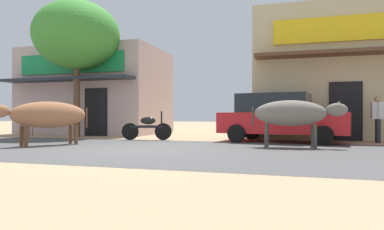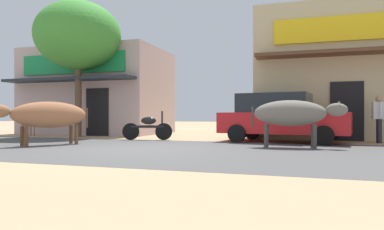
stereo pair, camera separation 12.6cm
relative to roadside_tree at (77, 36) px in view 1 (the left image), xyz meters
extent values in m
plane|color=tan|center=(4.86, -4.16, -4.28)|extent=(80.00, 80.00, 0.00)
cube|color=#4E4D4D|center=(4.86, -4.16, -4.28)|extent=(72.00, 6.37, 0.00)
cube|color=#BCA3A2|center=(-0.79, 2.88, -2.21)|extent=(6.64, 4.34, 4.15)
cube|color=#198C4C|center=(-0.79, 0.65, -1.05)|extent=(5.31, 0.10, 0.90)
cube|color=#262D38|center=(-0.79, 0.26, -1.79)|extent=(6.37, 0.90, 0.12)
cube|color=black|center=(0.49, 0.68, -3.23)|extent=(1.10, 0.06, 2.10)
cube|color=#C7B68A|center=(11.29, 2.88, -1.73)|extent=(7.98, 4.34, 5.11)
cube|color=yellow|center=(11.29, 0.65, -0.29)|extent=(6.38, 0.10, 0.90)
cube|color=brown|center=(11.29, 0.26, -1.22)|extent=(7.66, 0.90, 0.12)
cube|color=black|center=(10.59, 0.68, -3.23)|extent=(1.10, 0.06, 2.10)
cylinder|color=brown|center=(0.00, 0.00, -2.72)|extent=(0.27, 0.27, 3.13)
ellipsoid|color=#3E9134|center=(0.00, 0.00, 0.02)|extent=(3.61, 3.61, 2.89)
cube|color=red|center=(8.49, -0.55, -3.63)|extent=(4.40, 2.37, 0.70)
cube|color=#1E2328|center=(8.18, -0.50, -2.96)|extent=(2.52, 1.94, 0.64)
cylinder|color=black|center=(9.97, 0.10, -3.98)|extent=(0.62, 0.27, 0.60)
cylinder|color=black|center=(9.70, -1.62, -3.98)|extent=(0.62, 0.27, 0.60)
cylinder|color=black|center=(7.29, 0.52, -3.98)|extent=(0.62, 0.27, 0.60)
cylinder|color=black|center=(7.01, -1.20, -3.98)|extent=(0.62, 0.27, 0.60)
cylinder|color=black|center=(4.25, -0.81, -3.97)|extent=(0.62, 0.23, 0.62)
cylinder|color=black|center=(3.06, -1.11, -3.97)|extent=(0.62, 0.23, 0.62)
cylinder|color=black|center=(3.65, -0.96, -3.79)|extent=(1.21, 0.40, 0.10)
ellipsoid|color=black|center=(3.70, -0.95, -3.57)|extent=(0.60, 0.37, 0.28)
cylinder|color=black|center=(4.19, -0.82, -3.52)|extent=(0.06, 0.06, 0.60)
ellipsoid|color=#9F6441|center=(1.84, -3.95, -3.36)|extent=(1.71, 2.22, 0.79)
cylinder|color=brown|center=(1.64, -4.68, -3.99)|extent=(0.11, 0.11, 0.59)
cylinder|color=brown|center=(1.27, -4.45, -3.99)|extent=(0.11, 0.11, 0.59)
cylinder|color=brown|center=(2.41, -3.45, -3.99)|extent=(0.11, 0.11, 0.59)
cylinder|color=brown|center=(2.04, -3.22, -3.99)|extent=(0.11, 0.11, 0.59)
cylinder|color=brown|center=(2.46, -2.97, -3.46)|extent=(0.05, 0.05, 0.63)
ellipsoid|color=slate|center=(8.75, -2.57, -3.32)|extent=(1.99, 0.83, 0.72)
ellipsoid|color=slate|center=(9.97, -2.51, -3.23)|extent=(0.57, 0.31, 0.36)
cone|color=beige|center=(10.02, -2.41, -3.05)|extent=(0.06, 0.06, 0.12)
cone|color=beige|center=(10.03, -2.61, -3.05)|extent=(0.06, 0.06, 0.12)
cylinder|color=#444039|center=(9.37, -2.29, -3.95)|extent=(0.11, 0.11, 0.66)
cylinder|color=#444039|center=(9.40, -2.79, -3.95)|extent=(0.11, 0.11, 0.66)
cylinder|color=#444039|center=(8.10, -2.35, -3.95)|extent=(0.11, 0.11, 0.66)
cylinder|color=#444039|center=(8.12, -2.86, -3.95)|extent=(0.11, 0.11, 0.66)
cylinder|color=#444039|center=(7.72, -2.63, -3.42)|extent=(0.05, 0.05, 0.58)
cylinder|color=#262633|center=(11.48, 0.08, -3.89)|extent=(0.14, 0.14, 0.78)
cylinder|color=#262633|center=(11.48, -0.10, -3.89)|extent=(0.14, 0.14, 0.78)
cube|color=silver|center=(11.48, -0.01, -3.22)|extent=(0.42, 0.29, 0.56)
sphere|color=tan|center=(11.48, -0.01, -2.84)|extent=(0.21, 0.21, 0.21)
cylinder|color=silver|center=(11.48, 0.25, -3.19)|extent=(0.09, 0.09, 0.50)
cylinder|color=silver|center=(11.48, -0.27, -3.19)|extent=(0.09, 0.09, 0.50)
cube|color=brown|center=(-2.38, -0.24, -3.83)|extent=(0.58, 0.58, 0.05)
cube|color=brown|center=(-2.46, -0.42, -3.58)|extent=(0.42, 0.22, 0.44)
cylinder|color=brown|center=(-2.46, -0.01, -4.07)|extent=(0.04, 0.04, 0.43)
cylinder|color=brown|center=(-2.14, -0.16, -4.07)|extent=(0.04, 0.04, 0.43)
cylinder|color=brown|center=(-2.61, -0.33, -4.07)|extent=(0.04, 0.04, 0.43)
cylinder|color=brown|center=(-2.29, -0.48, -4.07)|extent=(0.04, 0.04, 0.43)
camera|label=1|loc=(8.92, -12.66, -3.38)|focal=32.48mm
camera|label=2|loc=(9.04, -12.63, -3.38)|focal=32.48mm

